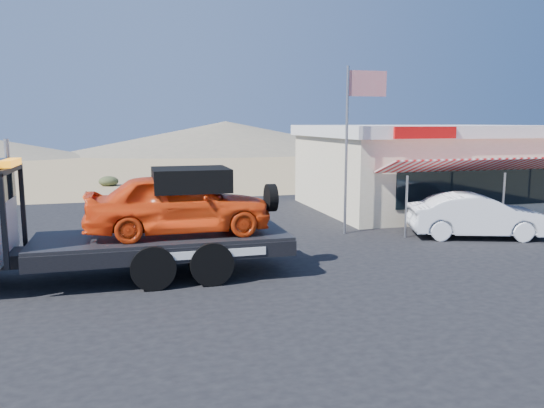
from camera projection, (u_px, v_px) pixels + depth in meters
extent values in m
plane|color=#998157|center=(246.00, 278.00, 13.94)|extent=(120.00, 120.00, 0.00)
cube|color=black|center=(286.00, 247.00, 17.32)|extent=(32.00, 24.00, 0.02)
cylinder|color=black|center=(153.00, 266.00, 12.96)|extent=(1.10, 0.60, 1.10)
cylinder|color=black|center=(149.00, 246.00, 15.05)|extent=(1.10, 0.60, 1.10)
cylinder|color=black|center=(211.00, 262.00, 13.32)|extent=(1.10, 0.60, 1.10)
cylinder|color=black|center=(199.00, 243.00, 15.41)|extent=(1.10, 0.60, 1.10)
cube|color=black|center=(116.00, 252.00, 13.75)|extent=(8.99, 1.10, 0.33)
cube|color=black|center=(14.00, 214.00, 12.97)|extent=(0.11, 2.41, 2.19)
cube|color=orange|center=(10.00, 163.00, 12.78)|extent=(0.27, 1.32, 0.16)
cube|color=black|center=(163.00, 238.00, 14.01)|extent=(6.58, 2.52, 0.16)
imported|color=#F34411|center=(179.00, 203.00, 13.99)|extent=(4.82, 1.94, 1.64)
cube|color=black|center=(191.00, 179.00, 13.98)|extent=(1.97, 1.64, 0.60)
imported|color=white|center=(477.00, 216.00, 18.68)|extent=(4.96, 3.04, 1.54)
cube|color=beige|center=(422.00, 172.00, 24.98)|extent=(10.00, 8.00, 3.40)
cube|color=white|center=(424.00, 131.00, 24.68)|extent=(10.40, 8.40, 0.50)
cube|color=red|center=(425.00, 133.00, 19.97)|extent=(2.60, 0.12, 0.45)
cube|color=black|center=(475.00, 186.00, 21.17)|extent=(7.00, 0.06, 1.60)
cube|color=red|center=(491.00, 164.00, 20.19)|extent=(9.00, 1.73, 0.61)
cylinder|color=#99999E|center=(406.00, 207.00, 18.60)|extent=(0.08, 0.08, 2.20)
cylinder|color=#99999E|center=(503.00, 202.00, 19.63)|extent=(0.08, 0.08, 2.20)
cylinder|color=#99999E|center=(346.00, 151.00, 18.99)|extent=(0.10, 0.10, 6.00)
cube|color=#B20C14|center=(367.00, 83.00, 18.82)|extent=(1.50, 0.02, 0.90)
ellipsoid|color=#323B20|center=(109.00, 181.00, 34.18)|extent=(1.25, 1.25, 0.67)
ellipsoid|color=#323B20|center=(198.00, 175.00, 38.80)|extent=(0.82, 0.82, 0.44)
cone|color=#726B59|center=(226.00, 137.00, 71.53)|extent=(44.00, 44.00, 4.20)
cone|color=#726B59|center=(439.00, 140.00, 75.56)|extent=(32.00, 32.00, 3.00)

